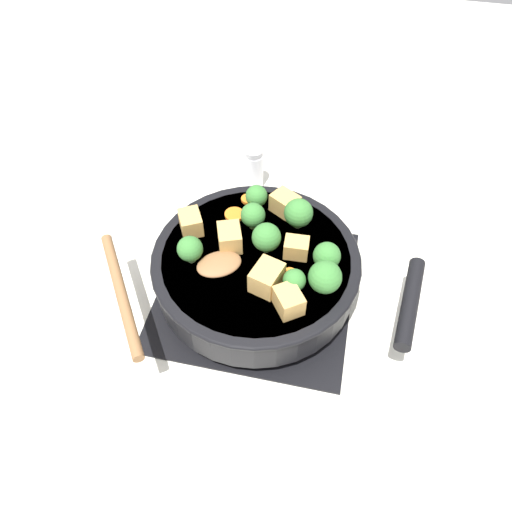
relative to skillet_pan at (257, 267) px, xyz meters
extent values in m
plane|color=silver|center=(0.00, 0.00, -0.06)|extent=(2.40, 2.40, 0.00)
cube|color=black|center=(0.00, 0.00, -0.06)|extent=(0.31, 0.31, 0.01)
torus|color=black|center=(0.00, 0.00, -0.04)|extent=(0.24, 0.24, 0.01)
cube|color=black|center=(0.00, 0.00, -0.04)|extent=(0.01, 0.23, 0.01)
cube|color=black|center=(0.00, 0.00, -0.04)|extent=(0.23, 0.01, 0.01)
cylinder|color=black|center=(0.00, 0.00, 0.00)|extent=(0.31, 0.31, 0.06)
cylinder|color=#5B3316|center=(0.00, 0.00, 0.00)|extent=(0.29, 0.29, 0.05)
torus|color=black|center=(0.00, 0.00, 0.02)|extent=(0.32, 0.32, 0.01)
cylinder|color=black|center=(-0.03, -0.23, 0.01)|extent=(0.16, 0.04, 0.02)
ellipsoid|color=brown|center=(-0.03, 0.05, 0.03)|extent=(0.08, 0.08, 0.01)
cylinder|color=brown|center=(-0.11, 0.17, 0.03)|extent=(0.19, 0.14, 0.02)
cube|color=tan|center=(0.03, 0.11, 0.04)|extent=(0.05, 0.05, 0.03)
cube|color=tan|center=(0.10, -0.02, 0.04)|extent=(0.05, 0.05, 0.03)
cube|color=tan|center=(0.01, 0.05, 0.04)|extent=(0.05, 0.05, 0.03)
cube|color=tan|center=(0.02, -0.06, 0.04)|extent=(0.03, 0.04, 0.03)
cube|color=tan|center=(-0.05, -0.02, 0.05)|extent=(0.06, 0.05, 0.04)
cube|color=tan|center=(-0.08, -0.06, 0.04)|extent=(0.05, 0.05, 0.03)
cylinder|color=#709956|center=(0.02, -0.01, 0.03)|extent=(0.01, 0.01, 0.01)
sphere|color=#387533|center=(0.02, -0.01, 0.06)|extent=(0.04, 0.04, 0.04)
cylinder|color=#709956|center=(0.08, -0.05, 0.03)|extent=(0.01, 0.01, 0.01)
sphere|color=#387533|center=(0.08, -0.05, 0.06)|extent=(0.05, 0.05, 0.05)
cylinder|color=#709956|center=(-0.03, 0.09, 0.03)|extent=(0.01, 0.01, 0.01)
sphere|color=#387533|center=(-0.03, 0.09, 0.05)|extent=(0.04, 0.04, 0.04)
cylinder|color=#709956|center=(0.00, -0.10, 0.03)|extent=(0.01, 0.01, 0.01)
sphere|color=#387533|center=(0.00, -0.10, 0.05)|extent=(0.04, 0.04, 0.04)
cylinder|color=#709956|center=(0.10, 0.02, 0.03)|extent=(0.01, 0.01, 0.01)
sphere|color=#387533|center=(0.10, 0.02, 0.05)|extent=(0.04, 0.04, 0.04)
cylinder|color=#709956|center=(-0.05, -0.06, 0.03)|extent=(0.01, 0.01, 0.01)
sphere|color=#387533|center=(-0.05, -0.06, 0.05)|extent=(0.03, 0.03, 0.03)
cylinder|color=#709956|center=(-0.04, -0.11, 0.03)|extent=(0.01, 0.01, 0.01)
sphere|color=#387533|center=(-0.04, -0.11, 0.06)|extent=(0.05, 0.05, 0.05)
cylinder|color=#709956|center=(0.06, 0.02, 0.03)|extent=(0.01, 0.01, 0.01)
sphere|color=#387533|center=(0.06, 0.02, 0.05)|extent=(0.04, 0.04, 0.04)
cylinder|color=orange|center=(-0.03, -0.05, 0.03)|extent=(0.02, 0.02, 0.01)
cylinder|color=orange|center=(0.08, 0.05, 0.03)|extent=(0.03, 0.03, 0.01)
cylinder|color=orange|center=(0.12, 0.04, 0.03)|extent=(0.02, 0.02, 0.01)
cylinder|color=white|center=(0.25, 0.06, -0.02)|extent=(0.04, 0.04, 0.07)
cylinder|color=#B7B7BC|center=(0.25, 0.06, 0.02)|extent=(0.03, 0.03, 0.01)
camera|label=1|loc=(-0.47, -0.10, 0.61)|focal=35.00mm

